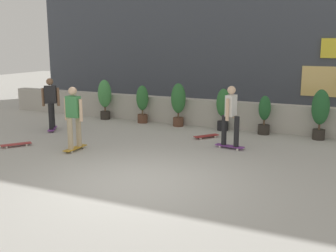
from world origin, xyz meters
The scene contains 14 objects.
ground_plane centered at (0.00, 0.00, 0.00)m, with size 48.00×48.00×0.00m, color #B2AFA8.
planter_wall centered at (0.00, 6.00, 0.45)m, with size 18.00×0.40×0.90m, color #B2ADA3.
building_backdrop centered at (0.01, 10.00, 3.25)m, with size 20.00×2.08×6.50m.
potted_plant_0 centered at (-4.49, 5.55, 0.85)m, with size 0.49×0.49×1.46m.
potted_plant_1 centered at (-2.91, 5.55, 0.74)m, with size 0.43×0.43×1.33m.
potted_plant_2 centered at (-1.52, 5.55, 0.85)m, with size 0.50×0.50×1.46m.
potted_plant_3 centered at (0.06, 5.55, 0.77)m, with size 0.44×0.44×1.36m.
potted_plant_4 centered at (1.39, 5.55, 0.64)m, with size 0.37×0.37×1.21m.
potted_plant_5 centered at (3.01, 5.55, 0.86)m, with size 0.51×0.51×1.48m.
skater_far_left centered at (0.94, 3.43, 0.94)m, with size 0.82×0.56×1.70m.
skater_by_wall_right centered at (-4.94, 3.16, 0.94)m, with size 0.60×0.78×1.70m.
skater_far_right centered at (-2.72, 1.48, 0.94)m, with size 0.56×0.80×1.70m.
skateboard_near_camera centered at (-4.46, 1.12, 0.06)m, with size 0.63×0.76×0.08m.
skateboard_aside centered at (-0.05, 4.31, 0.06)m, with size 0.64×0.76×0.08m.
Camera 1 is at (4.01, -7.00, 2.86)m, focal length 43.82 mm.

